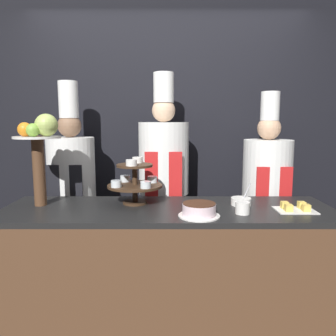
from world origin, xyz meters
name	(u,v)px	position (x,y,z in m)	size (l,w,h in m)	color
wall_back	(168,133)	(0.00, 1.32, 1.40)	(10.00, 0.06, 2.80)	black
buffet_counter	(168,275)	(0.00, 0.33, 0.47)	(2.17, 0.66, 0.95)	brown
tiered_stand	(135,181)	(-0.23, 0.44, 1.10)	(0.38, 0.38, 0.31)	#3D2819
fruit_pedestal	(39,142)	(-0.85, 0.39, 1.37)	(0.30, 0.30, 0.61)	brown
cake_round	(199,210)	(0.19, 0.13, 0.98)	(0.25, 0.25, 0.08)	white
cup_white	(243,208)	(0.46, 0.19, 0.98)	(0.09, 0.09, 0.07)	white
cake_square_tray	(295,208)	(0.81, 0.26, 0.96)	(0.24, 0.18, 0.05)	white
serving_bowl_far	(241,201)	(0.50, 0.40, 0.97)	(0.14, 0.14, 0.15)	white
chef_left	(72,188)	(-0.81, 0.93, 0.96)	(0.39, 0.39, 1.83)	#28282D
chef_center_left	(164,180)	(-0.04, 0.93, 1.02)	(0.41, 0.41, 1.90)	black
chef_center_right	(266,191)	(0.83, 0.93, 0.93)	(0.40, 0.40, 1.75)	#38332D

